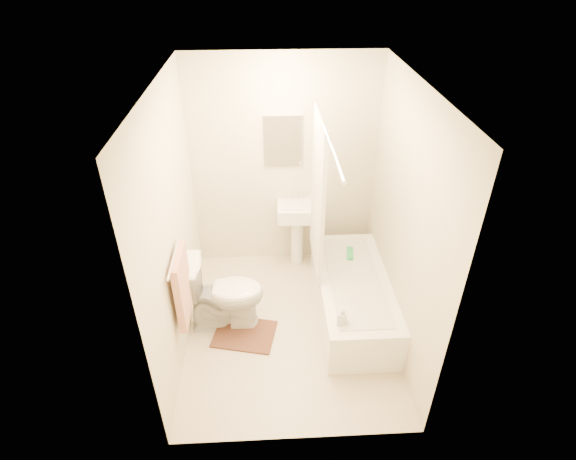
{
  "coord_description": "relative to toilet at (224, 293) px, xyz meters",
  "views": [
    {
      "loc": [
        -0.18,
        -3.23,
        3.3
      ],
      "look_at": [
        0.0,
        0.25,
        1.0
      ],
      "focal_mm": 28.0,
      "sensor_mm": 36.0,
      "label": 1
    }
  ],
  "objects": [
    {
      "name": "floor",
      "position": [
        0.64,
        -0.1,
        -0.38
      ],
      "size": [
        2.4,
        2.4,
        0.0
      ],
      "primitive_type": "plane",
      "color": "beige",
      "rests_on": "ground"
    },
    {
      "name": "ceiling",
      "position": [
        0.64,
        -0.1,
        2.02
      ],
      "size": [
        2.4,
        2.4,
        0.0
      ],
      "primitive_type": "plane",
      "color": "white",
      "rests_on": "ground"
    },
    {
      "name": "wall_back",
      "position": [
        0.64,
        1.1,
        0.82
      ],
      "size": [
        2.0,
        0.02,
        2.4
      ],
      "primitive_type": "cube",
      "color": "beige",
      "rests_on": "ground"
    },
    {
      "name": "wall_left",
      "position": [
        -0.36,
        -0.1,
        0.82
      ],
      "size": [
        0.02,
        2.4,
        2.4
      ],
      "primitive_type": "cube",
      "color": "beige",
      "rests_on": "ground"
    },
    {
      "name": "wall_right",
      "position": [
        1.64,
        -0.1,
        0.82
      ],
      "size": [
        0.02,
        2.4,
        2.4
      ],
      "primitive_type": "cube",
      "color": "beige",
      "rests_on": "ground"
    },
    {
      "name": "mirror",
      "position": [
        0.64,
        1.08,
        1.12
      ],
      "size": [
        0.4,
        0.03,
        0.55
      ],
      "primitive_type": "cube",
      "color": "white",
      "rests_on": "wall_back"
    },
    {
      "name": "curtain_rod",
      "position": [
        0.94,
        -0.0,
        1.62
      ],
      "size": [
        0.03,
        1.7,
        0.03
      ],
      "primitive_type": "cylinder",
      "rotation": [
        1.57,
        0.0,
        0.0
      ],
      "color": "silver",
      "rests_on": "wall_back"
    },
    {
      "name": "shower_curtain",
      "position": [
        0.94,
        0.4,
        0.84
      ],
      "size": [
        0.04,
        0.8,
        1.55
      ],
      "primitive_type": "cube",
      "color": "silver",
      "rests_on": "curtain_rod"
    },
    {
      "name": "towel_bar",
      "position": [
        -0.32,
        -0.35,
        0.72
      ],
      "size": [
        0.02,
        0.6,
        0.02
      ],
      "primitive_type": "cylinder",
      "rotation": [
        1.57,
        0.0,
        0.0
      ],
      "color": "silver",
      "rests_on": "wall_left"
    },
    {
      "name": "towel",
      "position": [
        -0.29,
        -0.35,
        0.4
      ],
      "size": [
        0.06,
        0.45,
        0.66
      ],
      "primitive_type": "cube",
      "color": "#CC7266",
      "rests_on": "towel_bar"
    },
    {
      "name": "toilet_paper",
      "position": [
        -0.29,
        0.02,
        0.32
      ],
      "size": [
        0.11,
        0.12,
        0.12
      ],
      "primitive_type": "cylinder",
      "rotation": [
        0.0,
        1.57,
        0.0
      ],
      "color": "white",
      "rests_on": "wall_left"
    },
    {
      "name": "toilet",
      "position": [
        0.0,
        0.0,
        0.0
      ],
      "size": [
        0.79,
        0.45,
        0.77
      ],
      "primitive_type": "imported",
      "rotation": [
        0.0,
        0.0,
        1.56
      ],
      "color": "white",
      "rests_on": "floor"
    },
    {
      "name": "sink",
      "position": [
        0.79,
        0.96,
        0.06
      ],
      "size": [
        0.46,
        0.38,
        0.88
      ],
      "primitive_type": null,
      "rotation": [
        0.0,
        0.0,
        -0.04
      ],
      "color": "white",
      "rests_on": "floor"
    },
    {
      "name": "bathtub",
      "position": [
        1.29,
        0.07,
        -0.16
      ],
      "size": [
        0.69,
        1.58,
        0.44
      ],
      "primitive_type": null,
      "color": "white",
      "rests_on": "floor"
    },
    {
      "name": "bath_mat",
      "position": [
        0.19,
        -0.19,
        -0.37
      ],
      "size": [
        0.66,
        0.55,
        0.02
      ],
      "primitive_type": "cube",
      "rotation": [
        0.0,
        0.0,
        -0.22
      ],
      "color": "#4B2B1F",
      "rests_on": "floor"
    },
    {
      "name": "soap_bottle",
      "position": [
        1.07,
        -0.52,
        0.15
      ],
      "size": [
        0.1,
        0.1,
        0.18
      ],
      "primitive_type": "imported",
      "rotation": [
        0.0,
        0.0,
        -0.29
      ],
      "color": "white",
      "rests_on": "bathtub"
    },
    {
      "name": "scrub_brush",
      "position": [
        1.31,
        0.47,
        0.08
      ],
      "size": [
        0.09,
        0.22,
        0.04
      ],
      "primitive_type": "cube",
      "rotation": [
        0.0,
        0.0,
        -0.15
      ],
      "color": "green",
      "rests_on": "bathtub"
    }
  ]
}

